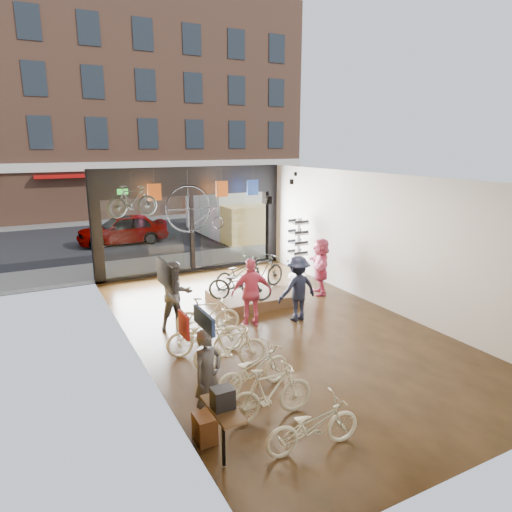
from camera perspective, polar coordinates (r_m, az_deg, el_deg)
ground_plane at (r=11.96m, az=2.09°, el=-8.79°), size 7.00×12.00×0.04m
ceiling at (r=11.07m, az=2.26°, el=9.89°), size 7.00×12.00×0.04m
wall_left at (r=10.14m, az=-15.38°, el=-1.99°), size 0.04×12.00×3.80m
wall_right at (r=13.42m, az=15.34°, el=1.82°), size 0.04×12.00×3.80m
wall_back at (r=7.07m, az=27.52°, el=-10.06°), size 7.00×0.04×3.80m
storefront at (r=16.74m, az=-8.09°, el=4.47°), size 7.00×0.26×3.80m
exit_sign at (r=15.84m, az=-16.35°, el=7.73°), size 0.35×0.06×0.18m
street_road at (r=25.60m, az=-14.76°, el=3.03°), size 30.00×18.00×0.02m
sidewalk_near at (r=18.23m, az=-9.17°, el=-0.72°), size 30.00×2.40×0.12m
sidewalk_far at (r=29.45m, az=-16.55°, el=4.42°), size 30.00×2.00×0.12m
opposite_building at (r=31.66m, az=-18.39°, el=17.53°), size 26.00×5.00×14.00m
street_car at (r=22.33m, az=-16.34°, el=3.25°), size 4.11×1.65×1.40m
box_truck at (r=22.80m, az=-3.35°, el=5.58°), size 2.24×6.72×2.65m
floor_bike_0 at (r=7.45m, az=7.11°, el=-20.24°), size 1.62×0.70×0.83m
floor_bike_1 at (r=8.05m, az=1.78°, el=-16.73°), size 1.62×0.52×0.97m
floor_bike_2 at (r=8.84m, az=-0.38°, el=-14.06°), size 1.76×0.89×0.88m
floor_bike_3 at (r=9.65m, az=-3.26°, el=-11.38°), size 1.61×0.67×0.94m
floor_bike_4 at (r=10.34m, az=-6.31°, el=-9.71°), size 1.84×0.89×0.92m
floor_bike_5 at (r=11.37m, az=-6.06°, el=-7.41°), size 1.64×0.85×0.95m
display_platform at (r=13.61m, az=-0.30°, el=-5.17°), size 2.40×1.80×0.30m
display_bike_left at (r=12.78m, az=-2.02°, el=-3.53°), size 1.84×1.46×0.93m
display_bike_mid at (r=13.66m, az=0.81°, el=-2.07°), size 1.86×1.03×1.08m
display_bike_right at (r=13.96m, az=-2.26°, el=-2.14°), size 1.77×0.95×0.89m
customer_0 at (r=7.93m, az=-6.06°, el=-14.60°), size 0.70×0.60×1.62m
customer_1 at (r=11.66m, az=-9.92°, el=-4.88°), size 0.92×0.75×1.76m
customer_2 at (r=11.66m, az=-0.58°, el=-4.58°), size 1.12×0.65×1.79m
customer_3 at (r=12.09m, az=5.21°, el=-4.06°), size 1.16×0.70×1.75m
customer_5 at (r=14.31m, az=8.07°, el=-1.27°), size 1.21×1.70×1.77m
sunglasses_rack at (r=15.92m, az=5.23°, el=0.92°), size 0.66×0.56×2.08m
wall_merch at (r=7.22m, az=-7.72°, el=-13.28°), size 0.40×2.40×2.60m
penny_farthing at (r=15.02m, az=-7.26°, el=5.75°), size 1.92×0.06×1.54m
hung_bike at (r=14.21m, az=-15.23°, el=6.66°), size 1.63×0.71×0.95m
jersey_left at (r=15.39m, az=-12.58°, el=7.79°), size 0.45×0.03×0.55m
jersey_mid at (r=16.17m, az=-4.29°, el=8.36°), size 0.45×0.03×0.55m
jersey_right at (r=16.69m, az=-0.42°, el=8.56°), size 0.45×0.03×0.55m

